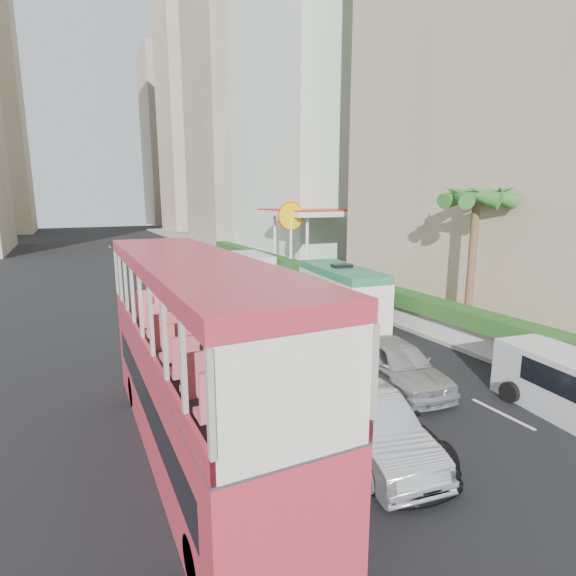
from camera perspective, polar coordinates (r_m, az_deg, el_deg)
ground_plane at (r=14.97m, az=12.38°, el=-14.37°), size 200.00×200.00×0.00m
double_decker_bus at (r=11.44m, az=-11.61°, el=-8.83°), size 2.50×11.00×5.06m
car_silver_lane_a at (r=12.46m, az=10.16°, el=-19.93°), size 2.30×5.00×1.59m
car_silver_lane_b at (r=16.46m, az=13.47°, el=-11.97°), size 2.51×5.04×1.65m
car_black at (r=12.69m, az=10.40°, el=-19.30°), size 2.60×5.46×1.53m
van_asset at (r=30.82m, az=-6.92°, el=-0.76°), size 2.28×4.48×1.21m
minibus_near at (r=23.61m, az=-0.57°, el=-1.20°), size 2.09×5.89×2.59m
minibus_far at (r=23.63m, az=6.75°, el=-0.87°), size 2.96×6.79×2.91m
panel_van_near at (r=16.07m, az=32.53°, el=-10.59°), size 2.45×4.79×1.83m
panel_van_far at (r=35.77m, az=-4.54°, el=2.69°), size 2.43×5.39×2.11m
sidewalk at (r=40.07m, az=0.24°, el=2.27°), size 6.00×120.00×0.18m
kerb_wall at (r=29.14m, az=4.93°, el=-0.05°), size 0.30×44.00×1.00m
hedge at (r=28.98m, az=4.96°, el=1.59°), size 1.10×44.00×0.70m
palm_tree at (r=22.05m, az=22.27°, el=2.56°), size 0.36×0.36×6.40m
shell_station at (r=38.43m, az=2.92°, el=5.86°), size 6.50×8.00×5.50m
tower_mid at (r=75.73m, az=-5.29°, el=25.53°), size 16.00×16.00×50.00m
tower_far_a at (r=97.17m, az=-11.25°, el=20.40°), size 14.00×14.00×44.00m
tower_far_b at (r=118.05m, az=-14.13°, el=17.66°), size 14.00×14.00×40.00m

